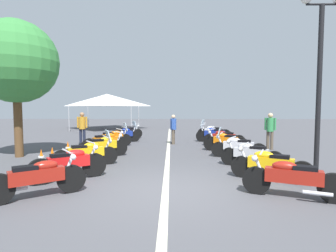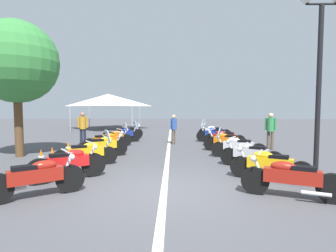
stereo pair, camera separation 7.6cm
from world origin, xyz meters
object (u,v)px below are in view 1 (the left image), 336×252
(motorcycle_left_row_3, at_px, (103,146))
(traffic_cone_2, at_px, (68,149))
(motorcycle_right_row_4, at_px, (225,141))
(bystander_0, at_px, (82,126))
(motorcycle_left_row_5, at_px, (113,137))
(motorcycle_left_row_7, at_px, (127,132))
(motorcycle_right_row_0, at_px, (292,178))
(motorcycle_right_row_7, at_px, (213,132))
(motorcycle_left_row_0, at_px, (38,177))
(motorcycle_left_row_6, at_px, (123,134))
(motorcycle_right_row_6, at_px, (214,134))
(street_lamp_twin_globe, at_px, (320,53))
(roadside_tree_0, at_px, (16,62))
(event_tent, at_px, (107,100))
(motorcycle_right_row_3, at_px, (238,146))
(bystander_2, at_px, (270,128))
(motorcycle_right_row_5, at_px, (224,138))
(motorcycle_left_row_4, at_px, (106,141))
(motorcycle_left_row_2, at_px, (87,153))
(motorcycle_left_row_1, at_px, (69,163))
(traffic_cone_0, at_px, (52,156))
(motorcycle_right_row_2, at_px, (250,154))
(bystander_1, at_px, (173,127))
(traffic_cone_1, at_px, (41,158))
(motorcycle_right_row_1, at_px, (270,164))

(motorcycle_left_row_3, bearing_deg, traffic_cone_2, 135.79)
(motorcycle_right_row_4, bearing_deg, bystander_0, 10.96)
(motorcycle_left_row_5, height_order, motorcycle_left_row_7, motorcycle_left_row_5)
(motorcycle_right_row_0, bearing_deg, motorcycle_right_row_7, -66.46)
(bystander_0, bearing_deg, traffic_cone_2, -176.46)
(motorcycle_left_row_0, relative_size, motorcycle_right_row_7, 0.91)
(motorcycle_left_row_6, xyz_separation_m, motorcycle_right_row_6, (0.16, -5.17, 0.01))
(motorcycle_left_row_5, height_order, motorcycle_right_row_0, motorcycle_left_row_5)
(street_lamp_twin_globe, bearing_deg, motorcycle_left_row_6, 43.75)
(motorcycle_left_row_0, bearing_deg, motorcycle_right_row_6, 24.63)
(roadside_tree_0, bearing_deg, event_tent, -1.03)
(motorcycle_left_row_5, height_order, motorcycle_right_row_3, motorcycle_left_row_5)
(bystander_2, bearing_deg, motorcycle_left_row_5, 119.30)
(motorcycle_right_row_5, xyz_separation_m, roadside_tree_0, (-3.05, 8.76, 3.31))
(motorcycle_right_row_3, bearing_deg, traffic_cone_2, 15.54)
(event_tent, bearing_deg, motorcycle_right_row_3, -149.06)
(motorcycle_left_row_4, height_order, motorcycle_right_row_6, motorcycle_right_row_6)
(motorcycle_left_row_3, height_order, motorcycle_left_row_4, motorcycle_left_row_3)
(motorcycle_right_row_4, bearing_deg, motorcycle_left_row_2, 56.74)
(bystander_0, height_order, event_tent, event_tent)
(motorcycle_left_row_1, height_order, motorcycle_left_row_7, motorcycle_left_row_1)
(motorcycle_left_row_4, height_order, motorcycle_right_row_0, motorcycle_left_row_4)
(motorcycle_left_row_3, xyz_separation_m, motorcycle_left_row_6, (4.59, 0.01, 0.00))
(motorcycle_left_row_5, distance_m, street_lamp_twin_globe, 9.70)
(traffic_cone_0, distance_m, bystander_2, 9.48)
(motorcycle_left_row_7, relative_size, bystander_0, 1.05)
(motorcycle_right_row_0, bearing_deg, roadside_tree_0, -5.53)
(motorcycle_right_row_0, xyz_separation_m, motorcycle_right_row_6, (9.53, 0.19, 0.02))
(motorcycle_right_row_2, bearing_deg, roadside_tree_0, 19.43)
(motorcycle_left_row_3, xyz_separation_m, bystander_1, (3.91, -2.82, 0.47))
(motorcycle_right_row_5, height_order, street_lamp_twin_globe, street_lamp_twin_globe)
(motorcycle_left_row_5, relative_size, motorcycle_right_row_5, 0.90)
(roadside_tree_0, bearing_deg, bystander_0, -23.34)
(motorcycle_left_row_5, height_order, motorcycle_right_row_5, motorcycle_left_row_5)
(motorcycle_left_row_0, distance_m, bystander_0, 8.45)
(motorcycle_right_row_5, xyz_separation_m, street_lamp_twin_globe, (-5.81, -1.60, 3.09))
(motorcycle_left_row_4, bearing_deg, motorcycle_left_row_5, 57.23)
(traffic_cone_2, distance_m, bystander_1, 5.69)
(motorcycle_left_row_5, relative_size, motorcycle_right_row_4, 0.96)
(motorcycle_left_row_0, relative_size, motorcycle_left_row_7, 0.99)
(motorcycle_right_row_3, xyz_separation_m, bystander_0, (3.46, 7.25, 0.56))
(traffic_cone_1, bearing_deg, motorcycle_left_row_4, -22.55)
(motorcycle_left_row_0, distance_m, motorcycle_right_row_3, 7.30)
(traffic_cone_0, bearing_deg, bystander_2, -68.56)
(traffic_cone_0, bearing_deg, traffic_cone_1, 161.73)
(bystander_0, bearing_deg, motorcycle_left_row_6, -62.74)
(motorcycle_right_row_2, height_order, event_tent, event_tent)
(motorcycle_right_row_1, bearing_deg, traffic_cone_1, 15.58)
(motorcycle_left_row_3, bearing_deg, motorcycle_right_row_1, -66.77)
(bystander_0, bearing_deg, motorcycle_left_row_2, -164.66)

